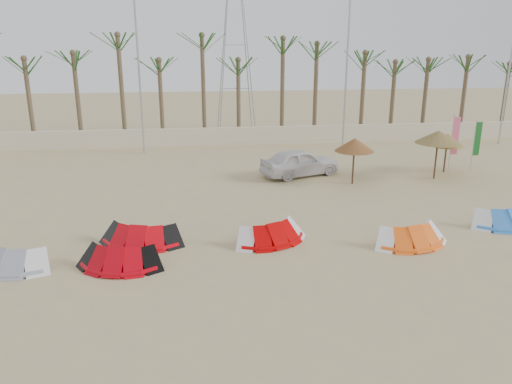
{
  "coord_description": "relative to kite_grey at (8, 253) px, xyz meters",
  "views": [
    {
      "loc": [
        -2.48,
        -14.17,
        7.64
      ],
      "look_at": [
        0.0,
        6.0,
        1.3
      ],
      "focal_mm": 35.0,
      "sensor_mm": 36.0,
      "label": 1
    }
  ],
  "objects": [
    {
      "name": "pylon",
      "position": [
        10.15,
        25.24,
        -0.42
      ],
      "size": [
        3.0,
        3.0,
        14.0
      ],
      "primitive_type": null,
      "color": "#A5A8AD",
      "rests_on": "ground"
    },
    {
      "name": "flag_pink",
      "position": [
        21.69,
        10.17,
        1.6
      ],
      "size": [
        0.45,
        0.04,
        3.4
      ],
      "color": "#A5A8AD",
      "rests_on": "ground"
    },
    {
      "name": "kite_orange",
      "position": [
        14.72,
        0.09,
        -0.0
      ],
      "size": [
        3.15,
        1.98,
        0.9
      ],
      "color": "#FF5C13",
      "rests_on": "ground"
    },
    {
      "name": "kite_red_left",
      "position": [
        4.45,
        1.45,
        -0.0
      ],
      "size": [
        3.43,
        2.18,
        0.9
      ],
      "color": "red",
      "rests_on": "ground"
    },
    {
      "name": "kite_grey",
      "position": [
        0.0,
        0.0,
        0.0
      ],
      "size": [
        3.78,
        2.65,
        0.9
      ],
      "color": "gray",
      "rests_on": "ground"
    },
    {
      "name": "kite_red_mid",
      "position": [
        3.9,
        -0.57,
        -0.0
      ],
      "size": [
        3.17,
        2.06,
        0.9
      ],
      "color": "#B0000B",
      "rests_on": "ground"
    },
    {
      "name": "parasol_right",
      "position": [
        21.15,
        9.96,
        1.5
      ],
      "size": [
        2.01,
        2.01,
        2.28
      ],
      "color": "#4C331E",
      "rests_on": "ground"
    },
    {
      "name": "palm_line",
      "position": [
        9.82,
        20.74,
        6.03
      ],
      "size": [
        52.0,
        4.0,
        7.7
      ],
      "color": "brown",
      "rests_on": "ground"
    },
    {
      "name": "kite_red_right",
      "position": [
        9.47,
        1.02,
        -0.0
      ],
      "size": [
        3.36,
        2.44,
        0.9
      ],
      "color": "#B30000",
      "rests_on": "ground"
    },
    {
      "name": "lamp_c",
      "position": [
        17.19,
        17.24,
        5.35
      ],
      "size": [
        1.25,
        0.14,
        11.0
      ],
      "color": "#A5A8AD",
      "rests_on": "ground"
    },
    {
      "name": "ground",
      "position": [
        9.15,
        -2.76,
        -0.42
      ],
      "size": [
        120.0,
        120.0,
        0.0
      ],
      "primitive_type": "plane",
      "color": "tan",
      "rests_on": "ground"
    },
    {
      "name": "lamp_d",
      "position": [
        29.19,
        17.24,
        5.35
      ],
      "size": [
        1.25,
        0.14,
        11.0
      ],
      "color": "#A5A8AD",
      "rests_on": "ground"
    },
    {
      "name": "kite_blue",
      "position": [
        19.68,
        1.61,
        -0.0
      ],
      "size": [
        3.51,
        1.88,
        0.9
      ],
      "color": "blue",
      "rests_on": "ground"
    },
    {
      "name": "car",
      "position": [
        12.54,
        10.24,
        0.36
      ],
      "size": [
        4.95,
        3.26,
        1.57
      ],
      "primitive_type": "imported",
      "rotation": [
        0.0,
        0.0,
        1.9
      ],
      "color": "silver",
      "rests_on": "ground"
    },
    {
      "name": "boundary_wall",
      "position": [
        9.15,
        19.24,
        0.23
      ],
      "size": [
        60.0,
        0.3,
        1.3
      ],
      "primitive_type": "cube",
      "color": "beige",
      "rests_on": "ground"
    },
    {
      "name": "lamp_b",
      "position": [
        3.19,
        17.24,
        5.35
      ],
      "size": [
        1.25,
        0.14,
        11.0
      ],
      "color": "#A5A8AD",
      "rests_on": "ground"
    },
    {
      "name": "parasol_left",
      "position": [
        15.04,
        8.24,
        1.74
      ],
      "size": [
        2.11,
        2.11,
        2.51
      ],
      "color": "#4C331E",
      "rests_on": "ground"
    },
    {
      "name": "parasol_mid",
      "position": [
        19.93,
        8.69,
        1.95
      ],
      "size": [
        2.49,
        2.49,
        2.73
      ],
      "color": "#4C331E",
      "rests_on": "ground"
    },
    {
      "name": "flag_green",
      "position": [
        23.09,
        10.14,
        1.4
      ],
      "size": [
        0.45,
        0.05,
        3.07
      ],
      "color": "#A5A8AD",
      "rests_on": "ground"
    }
  ]
}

